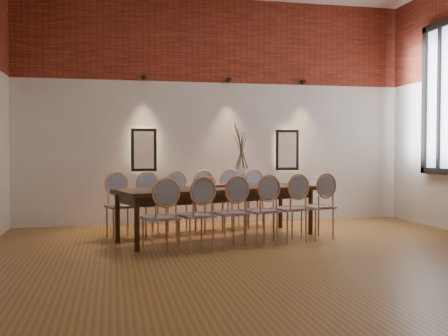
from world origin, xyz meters
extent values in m
cube|color=olive|center=(0.00, 0.00, -0.01)|extent=(7.00, 7.00, 0.02)
cube|color=silver|center=(0.00, 3.55, 2.00)|extent=(7.00, 0.10, 4.00)
cube|color=maroon|center=(0.00, 3.48, 3.25)|extent=(7.00, 0.02, 1.50)
cube|color=#FFEAC6|center=(-1.30, 3.45, 1.30)|extent=(0.36, 0.06, 0.66)
cube|color=#FFEAC6|center=(1.30, 3.45, 1.30)|extent=(0.36, 0.06, 0.66)
cylinder|color=black|center=(-1.30, 3.42, 2.55)|extent=(0.08, 0.10, 0.08)
cylinder|color=black|center=(0.20, 3.42, 2.55)|extent=(0.08, 0.10, 0.08)
cylinder|color=black|center=(1.60, 3.42, 2.55)|extent=(0.08, 0.10, 0.08)
cube|color=silver|center=(3.46, 2.00, 2.15)|extent=(0.02, 0.78, 2.38)
cube|color=black|center=(3.44, 2.00, 2.15)|extent=(0.08, 0.90, 2.50)
cube|color=black|center=(3.44, 2.00, 2.15)|extent=(0.06, 0.06, 2.40)
cube|color=#351E0D|center=(-0.31, 1.81, 0.38)|extent=(3.11, 1.79, 0.75)
cylinder|color=silver|center=(0.06, 1.92, 0.90)|extent=(0.14, 0.14, 0.30)
ellipsoid|color=#5C3415|center=(-0.50, 1.70, 0.84)|extent=(0.24, 0.24, 0.18)
cube|color=maroon|center=(-0.30, 1.96, 0.77)|extent=(0.30, 0.25, 0.03)
camera|label=1|loc=(-1.84, -5.71, 1.30)|focal=42.00mm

